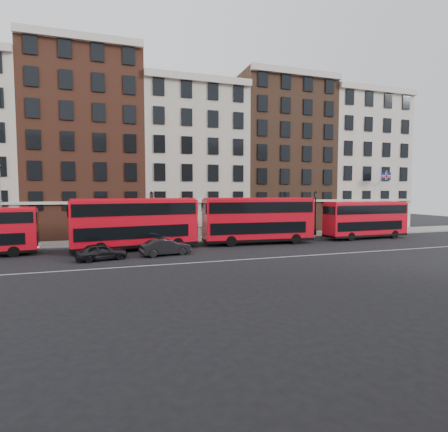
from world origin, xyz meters
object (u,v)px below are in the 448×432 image
object	(u,v)px
bus_b	(135,222)
traffic_light	(391,215)
bus_c	(258,219)
bus_d	(365,219)
car_front	(166,247)
car_rear	(101,252)

from	to	relation	value
bus_b	traffic_light	distance (m)	32.08
bus_c	bus_d	world-z (taller)	bus_c
car_front	bus_d	bearing A→B (deg)	-92.28
bus_b	car_rear	bearing A→B (deg)	-131.91
car_front	bus_c	bearing A→B (deg)	-81.35
car_front	traffic_light	size ratio (longest dim) A/B	1.31
bus_b	bus_d	xyz separation A→B (m)	(25.71, 0.00, -0.29)
bus_d	car_front	size ratio (longest dim) A/B	2.38
bus_b	bus_d	world-z (taller)	bus_b
bus_b	bus_d	bearing A→B (deg)	-7.45
bus_c	traffic_light	xyz separation A→B (m)	(19.65, 2.67, -0.12)
bus_c	car_front	xyz separation A→B (m)	(-10.03, -3.57, -1.86)
car_rear	bus_b	bearing A→B (deg)	-46.96
car_front	bus_b	bearing A→B (deg)	21.70
bus_d	car_rear	distance (m)	28.92
bus_b	bus_d	size ratio (longest dim) A/B	1.14
bus_b	bus_d	distance (m)	25.71
car_rear	car_front	bearing A→B (deg)	-95.84
bus_b	bus_c	xyz separation A→B (m)	(12.32, 0.01, -0.00)
bus_d	car_rear	size ratio (longest dim) A/B	2.62
bus_c	car_front	bearing A→B (deg)	-156.75
bus_c	bus_b	bearing A→B (deg)	-176.32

